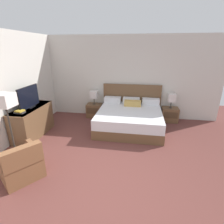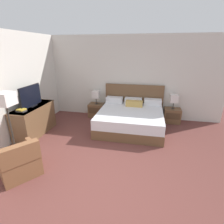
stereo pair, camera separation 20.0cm
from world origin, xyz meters
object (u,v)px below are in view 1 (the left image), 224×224
at_px(nightstand_right, 170,115).
at_px(book_red_cover, 20,112).
at_px(table_lamp_left, 94,95).
at_px(floor_lamp, 6,106).
at_px(book_blue_cover, 20,111).
at_px(table_lamp_right, 172,98).
at_px(dresser, 33,121).
at_px(bed, 130,118).
at_px(nightstand_left, 94,110).
at_px(tv, 29,97).
at_px(armchair_by_window, 21,165).

bearing_deg(nightstand_right, book_red_cover, -151.73).
bearing_deg(table_lamp_left, floor_lamp, -108.85).
distance_m(nightstand_right, table_lamp_left, 2.70).
bearing_deg(book_red_cover, table_lamp_left, 57.97).
bearing_deg(book_blue_cover, table_lamp_right, 28.33).
bearing_deg(dresser, bed, 20.61).
bearing_deg(book_blue_cover, floor_lamp, -66.81).
height_order(table_lamp_left, floor_lamp, floor_lamp).
height_order(nightstand_left, nightstand_right, same).
bearing_deg(table_lamp_right, nightstand_right, -90.00).
relative_size(table_lamp_right, dresser, 0.34).
height_order(table_lamp_left, book_red_cover, table_lamp_left).
bearing_deg(bed, table_lamp_right, 27.61).
bearing_deg(dresser, tv, -13.58).
distance_m(bed, table_lamp_left, 1.57).
bearing_deg(nightstand_left, book_blue_cover, -121.88).
relative_size(nightstand_left, table_lamp_right, 1.11).
xyz_separation_m(nightstand_right, table_lamp_left, (-2.64, 0.00, 0.59)).
bearing_deg(table_lamp_right, floor_lamp, -141.23).
distance_m(book_red_cover, book_blue_cover, 0.04).
height_order(table_lamp_left, table_lamp_right, same).
bearing_deg(armchair_by_window, table_lamp_right, 46.27).
bearing_deg(bed, book_red_cover, -151.39).
xyz_separation_m(table_lamp_left, dresser, (-1.34, -1.69, -0.39)).
xyz_separation_m(tv, book_red_cover, (0.00, -0.45, -0.26)).
height_order(dresser, book_blue_cover, book_blue_cover).
relative_size(table_lamp_left, book_red_cover, 1.96).
height_order(nightstand_right, floor_lamp, floor_lamp).
bearing_deg(floor_lamp, table_lamp_right, 38.77).
distance_m(nightstand_left, book_blue_cover, 2.60).
relative_size(bed, table_lamp_right, 4.20).
height_order(bed, book_blue_cover, bed).
height_order(bed, tv, tv).
distance_m(nightstand_left, dresser, 2.17).
xyz_separation_m(nightstand_left, nightstand_right, (2.64, 0.00, 0.00)).
bearing_deg(dresser, floor_lamp, -74.22).
relative_size(table_lamp_left, armchair_by_window, 0.50).
bearing_deg(dresser, book_blue_cover, -88.33).
height_order(nightstand_left, book_red_cover, book_red_cover).
relative_size(table_lamp_left, floor_lamp, 0.31).
distance_m(bed, floor_lamp, 3.36).
bearing_deg(dresser, armchair_by_window, -64.67).
distance_m(nightstand_left, nightstand_right, 2.64).
bearing_deg(tv, book_red_cover, -89.76).
xyz_separation_m(table_lamp_left, book_blue_cover, (-1.33, -2.14, 0.07)).
distance_m(book_red_cover, armchair_by_window, 1.55).
distance_m(tv, book_blue_cover, 0.50).
height_order(table_lamp_right, floor_lamp, floor_lamp).
height_order(table_lamp_left, tv, tv).
bearing_deg(book_red_cover, table_lamp_right, 28.28).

